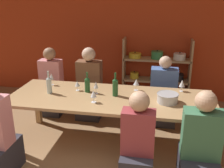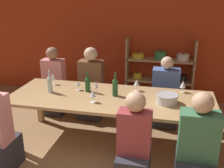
{
  "view_description": "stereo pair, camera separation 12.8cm",
  "coord_description": "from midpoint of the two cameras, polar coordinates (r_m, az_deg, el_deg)",
  "views": [
    {
      "loc": [
        0.72,
        -1.29,
        2.08
      ],
      "look_at": [
        0.11,
        2.01,
        0.88
      ],
      "focal_mm": 42.0,
      "sensor_mm": 36.0,
      "label": 1
    },
    {
      "loc": [
        0.85,
        -1.27,
        2.08
      ],
      "look_at": [
        0.11,
        2.01,
        0.88
      ],
      "focal_mm": 42.0,
      "sensor_mm": 36.0,
      "label": 2
    }
  ],
  "objects": [
    {
      "name": "wall_back_red",
      "position": [
        5.22,
        1.74,
        11.64
      ],
      "size": [
        8.8,
        0.06,
        2.7
      ],
      "color": "#B23819",
      "rests_on": "ground_plane"
    },
    {
      "name": "shelf_unit",
      "position": [
        5.16,
        8.86,
        1.6
      ],
      "size": [
        1.29,
        0.3,
        1.24
      ],
      "color": "tan",
      "rests_on": "ground_plane"
    },
    {
      "name": "dining_table",
      "position": [
        3.56,
        -1.33,
        -3.87
      ],
      "size": [
        2.76,
        1.02,
        0.73
      ],
      "color": "tan",
      "rests_on": "ground_plane"
    },
    {
      "name": "mixing_bowl",
      "position": [
        3.4,
        10.95,
        -2.94
      ],
      "size": [
        0.28,
        0.28,
        0.12
      ],
      "color": "#B7BABC",
      "rests_on": "dining_table"
    },
    {
      "name": "wine_bottle_green",
      "position": [
        3.74,
        -14.51,
        -0.1
      ],
      "size": [
        0.07,
        0.07,
        0.32
      ],
      "color": "#B2C6C1",
      "rests_on": "dining_table"
    },
    {
      "name": "wine_bottle_dark",
      "position": [
        3.52,
        -0.33,
        -0.56
      ],
      "size": [
        0.08,
        0.08,
        0.33
      ],
      "color": "#1E4C23",
      "rests_on": "dining_table"
    },
    {
      "name": "wine_bottle_amber",
      "position": [
        3.69,
        -6.38,
        -0.02
      ],
      "size": [
        0.08,
        0.08,
        0.29
      ],
      "color": "#1E4C23",
      "rests_on": "dining_table"
    },
    {
      "name": "wine_glass_white_a",
      "position": [
        3.61,
        -4.53,
        -0.3
      ],
      "size": [
        0.06,
        0.06,
        0.18
      ],
      "color": "white",
      "rests_on": "dining_table"
    },
    {
      "name": "wine_glass_empty_a",
      "position": [
        3.33,
        -5.14,
        -2.18
      ],
      "size": [
        0.08,
        0.08,
        0.17
      ],
      "color": "white",
      "rests_on": "dining_table"
    },
    {
      "name": "wine_glass_red_a",
      "position": [
        3.8,
        14.08,
        0.06
      ],
      "size": [
        0.08,
        0.08,
        0.17
      ],
      "color": "white",
      "rests_on": "dining_table"
    },
    {
      "name": "wine_glass_red_b",
      "position": [
        3.73,
        4.32,
        0.34
      ],
      "size": [
        0.08,
        0.08,
        0.17
      ],
      "color": "white",
      "rests_on": "dining_table"
    },
    {
      "name": "wine_glass_empty_b",
      "position": [
        3.76,
        -8.53,
        0.02
      ],
      "size": [
        0.07,
        0.07,
        0.14
      ],
      "color": "white",
      "rests_on": "dining_table"
    },
    {
      "name": "wine_glass_white_b",
      "position": [
        4.05,
        -13.94,
        1.53
      ],
      "size": [
        0.07,
        0.07,
        0.18
      ],
      "color": "white",
      "rests_on": "dining_table"
    },
    {
      "name": "wine_glass_red_c",
      "position": [
        3.11,
        3.81,
        -3.44
      ],
      "size": [
        0.07,
        0.07,
        0.19
      ],
      "color": "white",
      "rests_on": "dining_table"
    },
    {
      "name": "person_near_a",
      "position": [
        2.93,
        17.07,
        -15.28
      ],
      "size": [
        0.38,
        0.48,
        1.19
      ],
      "color": "#2D2D38",
      "rests_on": "ground_plane"
    },
    {
      "name": "person_far_a",
      "position": [
        4.38,
        10.18,
        -3.19
      ],
      "size": [
        0.43,
        0.53,
        1.12
      ],
      "rotation": [
        0.0,
        0.0,
        3.14
      ],
      "color": "#2D2D38",
      "rests_on": "ground_plane"
    },
    {
      "name": "person_far_b",
      "position": [
        4.5,
        -5.66,
        -1.65
      ],
      "size": [
        0.41,
        0.51,
        1.21
      ],
      "rotation": [
        0.0,
        0.0,
        3.14
      ],
      "color": "#2D2D38",
      "rests_on": "ground_plane"
    },
    {
      "name": "person_near_c",
      "position": [
        2.88,
        4.21,
        -15.14
      ],
      "size": [
        0.34,
        0.43,
        1.16
      ],
      "color": "#2D2D38",
      "rests_on": "ground_plane"
    },
    {
      "name": "person_far_c",
      "position": [
        4.74,
        -13.62,
        -1.13
      ],
      "size": [
        0.38,
        0.47,
        1.18
      ],
      "rotation": [
        0.0,
        0.0,
        3.14
      ],
      "color": "#2D2D38",
      "rests_on": "ground_plane"
    }
  ]
}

